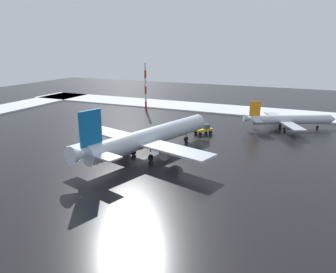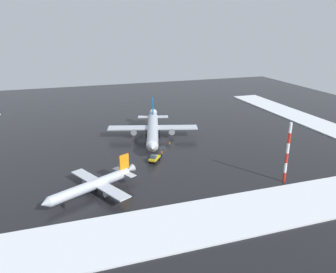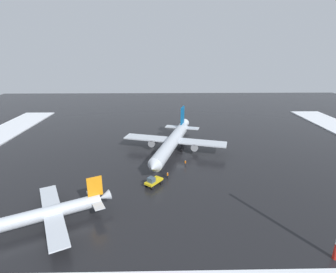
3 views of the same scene
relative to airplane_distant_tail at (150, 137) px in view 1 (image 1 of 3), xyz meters
name	(u,v)px [view 1 (image 1 of 3)]	position (x,y,z in m)	size (l,w,h in m)	color
ground_plane	(147,148)	(2.55, -3.74, -3.86)	(240.00, 240.00, 0.00)	black
snow_bank_far	(212,108)	(2.55, -53.74, -3.66)	(152.00, 16.00, 0.41)	white
airplane_distant_tail	(150,137)	(0.00, 0.00, 0.00)	(32.50, 38.64, 11.69)	silver
airplane_parked_starboard	(289,120)	(-24.58, -34.66, -1.33)	(23.92, 20.38, 7.66)	silver
pushback_tug	(204,129)	(-5.25, -20.30, -2.58)	(4.53, 5.00, 2.50)	gold
ground_crew_by_nose_gear	(155,137)	(3.24, -9.31, -2.89)	(0.36, 0.36, 1.71)	black
ground_crew_mid_apron	(186,132)	(-1.78, -16.57, -2.89)	(0.36, 0.36, 1.71)	black
antenna_mast	(146,86)	(23.62, -43.46, 4.28)	(0.70, 0.70, 16.28)	red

